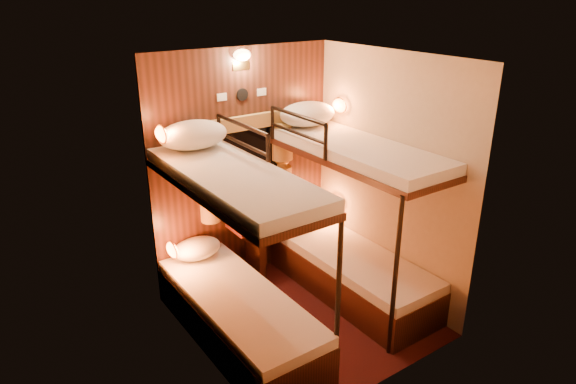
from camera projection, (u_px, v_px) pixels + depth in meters
floor at (303, 316)px, 4.87m from camera, size 2.10×2.10×0.00m
ceiling at (306, 58)px, 3.97m from camera, size 2.10×2.10×0.00m
wall_back at (243, 167)px, 5.22m from camera, size 2.40×0.00×2.40m
wall_front at (393, 247)px, 3.62m from camera, size 2.40×0.00×2.40m
wall_left at (199, 229)px, 3.89m from camera, size 0.00×2.40×2.40m
wall_right at (387, 177)px, 4.95m from camera, size 0.00×2.40×2.40m
back_panel at (244, 168)px, 5.21m from camera, size 2.00×0.03×2.40m
bunk_left at (238, 284)px, 4.37m from camera, size 0.72×1.90×1.82m
bunk_right at (352, 243)px, 5.06m from camera, size 0.72×1.90×1.82m
window at (245, 170)px, 5.19m from camera, size 1.00×0.12×0.79m
curtains at (247, 164)px, 5.14m from camera, size 1.10×0.22×1.00m
back_fixtures at (242, 63)px, 4.79m from camera, size 0.54×0.09×0.48m
reading_lamps at (261, 173)px, 4.94m from camera, size 2.00×0.20×1.25m
table at (255, 243)px, 5.36m from camera, size 0.50×0.34×0.66m
bottle_left at (253, 213)px, 5.24m from camera, size 0.08×0.08×0.26m
bottle_right at (257, 216)px, 5.22m from camera, size 0.06×0.06×0.21m
sachet_a at (274, 220)px, 5.34m from camera, size 0.07×0.05×0.01m
sachet_b at (263, 218)px, 5.38m from camera, size 0.10×0.08×0.01m
pillow_lower_left at (197, 248)px, 4.98m from camera, size 0.48×0.34×0.19m
pillow_lower_right at (306, 218)px, 5.64m from camera, size 0.46×0.33×0.18m
pillow_upper_left at (193, 135)px, 4.47m from camera, size 0.62×0.45×0.25m
pillow_upper_right at (308, 114)px, 5.21m from camera, size 0.62×0.44×0.24m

